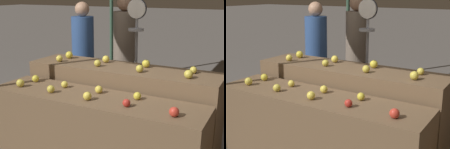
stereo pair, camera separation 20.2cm
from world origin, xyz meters
TOP-DOWN VIEW (x-y plane):
  - display_counter_front at (0.00, 0.00)m, footprint 2.17×0.55m
  - display_counter_back at (0.00, 0.60)m, footprint 2.17×0.55m
  - apple_front_0 at (-0.83, -0.10)m, footprint 0.08×0.08m
  - apple_front_1 at (-0.42, -0.10)m, footprint 0.08×0.08m
  - apple_front_2 at (0.01, -0.11)m, footprint 0.08×0.08m
  - apple_front_3 at (0.40, -0.10)m, footprint 0.07×0.07m
  - apple_front_4 at (0.83, -0.12)m, footprint 0.08×0.08m
  - apple_front_5 at (-0.81, 0.11)m, footprint 0.08×0.08m
  - apple_front_6 at (-0.40, 0.10)m, footprint 0.07×0.07m
  - apple_front_7 at (0.00, 0.11)m, footprint 0.08×0.08m
  - apple_front_8 at (0.41, 0.11)m, footprint 0.07×0.07m
  - apple_back_0 at (-0.77, 0.49)m, footprint 0.08×0.08m
  - apple_back_1 at (-0.24, 0.50)m, footprint 0.08×0.08m
  - apple_back_2 at (0.27, 0.48)m, footprint 0.08×0.08m
  - apple_back_3 at (0.77, 0.49)m, footprint 0.08×0.08m
  - apple_back_4 at (-0.77, 0.70)m, footprint 0.09×0.09m
  - apple_back_5 at (-0.26, 0.71)m, footprint 0.08×0.08m
  - apple_back_6 at (0.24, 0.71)m, footprint 0.09×0.09m
  - apple_back_7 at (0.77, 0.70)m, footprint 0.07×0.07m
  - produce_scale at (-0.12, 1.26)m, footprint 0.26×0.20m
  - person_vendor_at_scale at (-0.45, 1.60)m, footprint 0.34×0.34m
  - person_customer_left at (-1.10, 1.49)m, footprint 0.43×0.43m

SIDE VIEW (x-z plane):
  - display_counter_front at x=0.00m, z-range 0.00..0.80m
  - display_counter_back at x=0.00m, z-range 0.00..0.96m
  - apple_front_3 at x=0.40m, z-range 0.80..0.87m
  - apple_front_6 at x=-0.40m, z-range 0.80..0.87m
  - apple_front_8 at x=0.41m, z-range 0.80..0.87m
  - apple_front_7 at x=0.00m, z-range 0.80..0.88m
  - apple_front_1 at x=-0.42m, z-range 0.80..0.88m
  - apple_front_5 at x=-0.81m, z-range 0.80..0.88m
  - apple_front_2 at x=0.01m, z-range 0.80..0.88m
  - apple_front_4 at x=0.83m, z-range 0.80..0.88m
  - apple_front_0 at x=-0.83m, z-range 0.80..0.88m
  - person_customer_left at x=-1.10m, z-range 0.13..1.75m
  - apple_back_7 at x=0.77m, z-range 0.96..1.03m
  - apple_back_1 at x=-0.24m, z-range 0.96..1.04m
  - apple_back_0 at x=-0.77m, z-range 0.96..1.04m
  - apple_back_2 at x=0.27m, z-range 0.96..1.04m
  - apple_back_5 at x=-0.26m, z-range 0.96..1.04m
  - apple_back_3 at x=0.77m, z-range 0.96..1.04m
  - apple_back_6 at x=0.24m, z-range 0.96..1.05m
  - apple_back_4 at x=-0.77m, z-range 0.96..1.05m
  - person_vendor_at_scale at x=-0.45m, z-range 0.15..1.87m
  - produce_scale at x=-0.12m, z-range 0.37..2.06m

